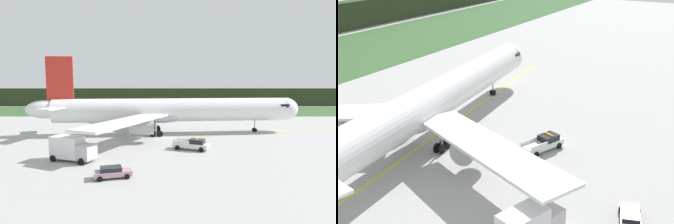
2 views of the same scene
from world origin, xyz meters
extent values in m
plane|color=#A1A19D|center=(0.00, 0.00, 0.00)|extent=(320.00, 320.00, 0.00)
cube|color=#32552C|center=(0.00, 51.04, 0.02)|extent=(320.00, 34.39, 0.04)
cube|color=#2B361F|center=(0.00, 74.91, 3.96)|extent=(288.00, 5.46, 7.93)
cube|color=yellow|center=(1.52, 4.74, 0.00)|extent=(76.22, 7.82, 0.01)
cylinder|color=silver|center=(1.52, 4.74, 4.98)|extent=(48.10, 9.52, 4.84)
ellipsoid|color=silver|center=(26.30, 7.19, 4.98)|extent=(5.78, 5.34, 4.84)
ellipsoid|color=silver|center=(-23.73, 2.25, 5.34)|extent=(8.07, 4.38, 3.63)
ellipsoid|color=#B6B9CB|center=(-0.86, 4.51, 3.65)|extent=(11.33, 6.13, 2.66)
cube|color=black|center=(25.13, 7.07, 5.83)|extent=(2.24, 4.76, 0.70)
cube|color=silver|center=(-8.29, 15.84, 4.38)|extent=(16.79, 20.88, 0.35)
cylinder|color=#A4A4A4|center=(-5.59, 12.71, 2.91)|extent=(4.57, 3.26, 2.85)
cylinder|color=black|center=(-3.40, 12.93, 2.91)|extent=(0.38, 2.62, 2.62)
cube|color=silver|center=(-5.92, -8.06, 4.38)|extent=(13.50, 22.18, 0.35)
cylinder|color=#A4A4A4|center=(-3.90, -4.46, 2.91)|extent=(4.57, 3.26, 2.85)
cylinder|color=black|center=(-1.70, -4.25, 2.91)|extent=(0.38, 2.62, 2.62)
cube|color=red|center=(-20.73, 2.54, 10.89)|extent=(5.22, 0.95, 9.87)
cube|color=silver|center=(-21.57, 5.92, 5.83)|extent=(5.30, 7.13, 0.28)
cube|color=silver|center=(-20.89, -0.93, 5.83)|extent=(4.27, 6.97, 0.28)
cylinder|color=gray|center=(19.62, 6.53, 1.73)|extent=(0.20, 0.20, 2.56)
cylinder|color=black|center=(19.59, 6.79, 0.45)|extent=(0.92, 0.31, 0.90)
cylinder|color=black|center=(19.64, 6.27, 0.45)|extent=(0.92, 0.31, 0.90)
cylinder|color=gray|center=(-2.16, 7.54, 1.88)|extent=(0.28, 0.28, 2.56)
cylinder|color=black|center=(-1.43, 7.26, 0.60)|extent=(1.22, 0.42, 1.20)
cylinder|color=black|center=(-1.50, 7.96, 0.60)|extent=(1.22, 0.42, 1.20)
cylinder|color=black|center=(-2.82, 7.13, 0.60)|extent=(1.22, 0.42, 1.20)
cylinder|color=black|center=(-2.89, 7.82, 0.60)|extent=(1.22, 0.42, 1.20)
cylinder|color=gray|center=(-1.54, 1.28, 1.88)|extent=(0.28, 0.28, 2.56)
cylinder|color=black|center=(-0.88, 1.69, 0.60)|extent=(1.22, 0.42, 1.20)
cylinder|color=black|center=(-0.81, 1.00, 0.60)|extent=(1.22, 0.42, 1.20)
cylinder|color=black|center=(-2.27, 1.55, 0.60)|extent=(1.22, 0.42, 1.20)
cylinder|color=black|center=(-2.21, 0.86, 0.60)|extent=(1.22, 0.42, 1.20)
cube|color=silver|center=(4.48, -9.45, 0.73)|extent=(6.02, 3.89, 0.70)
cube|color=black|center=(5.43, -9.83, 1.43)|extent=(2.78, 2.49, 0.70)
cube|color=silver|center=(3.54, -8.10, 1.31)|extent=(2.58, 1.10, 0.45)
cube|color=silver|center=(2.87, -9.80, 1.31)|extent=(2.58, 1.10, 0.45)
cube|color=orange|center=(5.43, -9.83, 1.86)|extent=(0.68, 1.33, 0.16)
cylinder|color=black|center=(6.64, -9.24, 0.38)|extent=(0.80, 0.50, 0.76)
cylinder|color=black|center=(5.92, -11.08, 0.38)|extent=(0.80, 0.50, 0.76)
cylinder|color=black|center=(3.03, -7.82, 0.38)|extent=(0.80, 0.50, 0.76)
cylinder|color=black|center=(2.31, -9.66, 0.38)|extent=(0.80, 0.50, 0.76)
cube|color=#B7ACB4|center=(-10.15, -16.63, 1.45)|extent=(2.58, 2.89, 2.00)
cube|color=silver|center=(-13.04, -15.63, 1.92)|extent=(4.77, 3.65, 2.94)
cylinder|color=#99999E|center=(-12.24, -15.91, 0.36)|extent=(0.76, 0.35, 1.04)
cylinder|color=#99999E|center=(-13.83, -15.36, 0.36)|extent=(0.76, 0.35, 1.04)
cylinder|color=black|center=(-9.75, -15.50, 0.45)|extent=(0.94, 0.54, 0.90)
cylinder|color=black|center=(-10.54, -17.77, 0.45)|extent=(0.94, 0.54, 0.90)
cylinder|color=black|center=(-14.04, -14.01, 0.45)|extent=(0.94, 0.54, 0.90)
cylinder|color=black|center=(-14.82, -16.28, 0.45)|extent=(0.94, 0.54, 0.90)
cube|color=#AE8391|center=(-5.42, -22.70, 0.57)|extent=(4.55, 2.85, 0.55)
cube|color=black|center=(-5.62, -22.76, 1.08)|extent=(2.70, 2.14, 0.45)
cylinder|color=black|center=(-4.24, -21.43, 0.30)|extent=(0.63, 0.34, 0.60)
cylinder|color=black|center=(-3.75, -23.16, 0.30)|extent=(0.63, 0.34, 0.60)
cylinder|color=black|center=(-7.09, -22.24, 0.30)|extent=(0.63, 0.34, 0.60)
cylinder|color=black|center=(-6.59, -23.97, 0.30)|extent=(0.63, 0.34, 0.60)
cube|color=black|center=(3.22, -5.06, 0.01)|extent=(0.62, 0.62, 0.03)
cone|color=orange|center=(3.22, -5.06, 0.40)|extent=(0.48, 0.48, 0.74)
camera|label=1|loc=(0.81, -53.21, 10.77)|focal=29.82mm
camera|label=2|loc=(-40.37, -29.08, 23.89)|focal=46.93mm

